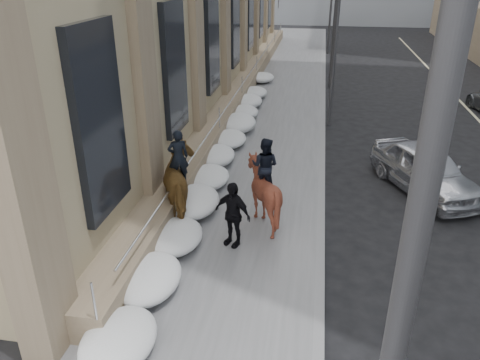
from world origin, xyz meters
name	(u,v)px	position (x,y,z in m)	size (l,w,h in m)	color
ground	(209,300)	(0.00, 0.00, 0.00)	(140.00, 140.00, 0.00)	black
sidewalk	(261,149)	(0.00, 10.00, 0.06)	(5.00, 80.00, 0.12)	#545457
curb	(322,152)	(2.62, 10.00, 0.06)	(0.24, 80.00, 0.12)	slate
streetlight_mid	(333,29)	(2.74, 14.00, 4.58)	(1.71, 0.24, 8.00)	#2D2D30
traffic_signal	(319,22)	(2.07, 22.00, 4.00)	(4.10, 0.22, 6.00)	#2D2D30
snow_bank	(219,154)	(-1.42, 8.11, 0.47)	(1.70, 18.10, 0.76)	silver
mounted_horse_left	(183,182)	(-1.64, 3.77, 1.24)	(2.11, 2.79, 2.73)	#563A19
mounted_horse_right	(263,189)	(0.83, 3.75, 1.22)	(1.95, 2.10, 2.65)	#512317
pedestrian	(232,214)	(0.16, 2.36, 1.08)	(1.12, 0.47, 1.91)	black
car_silver	(425,170)	(6.13, 7.02, 0.82)	(1.93, 4.79, 1.63)	silver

